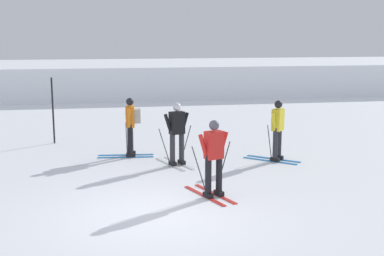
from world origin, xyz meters
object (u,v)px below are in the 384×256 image
(skier_black, at_px, (177,132))
(skier_yellow, at_px, (277,129))
(skier_red, at_px, (214,156))
(skier_orange, at_px, (131,124))
(trail_marker_pole, at_px, (53,111))

(skier_black, distance_m, skier_yellow, 2.82)
(skier_red, xyz_separation_m, skier_orange, (-1.56, 4.04, 0.04))
(skier_red, relative_size, trail_marker_pole, 0.80)
(skier_black, distance_m, skier_orange, 1.68)
(skier_orange, bearing_deg, skier_red, -68.86)
(skier_orange, height_order, trail_marker_pole, trail_marker_pole)
(trail_marker_pole, bearing_deg, skier_black, -44.09)
(skier_red, distance_m, skier_orange, 4.34)
(skier_red, bearing_deg, skier_yellow, 49.61)
(skier_black, relative_size, skier_red, 1.00)
(skier_yellow, height_order, trail_marker_pole, trail_marker_pole)
(skier_red, height_order, skier_yellow, same)
(skier_red, relative_size, skier_orange, 1.00)
(skier_orange, xyz_separation_m, trail_marker_pole, (-2.38, 2.21, 0.11))
(skier_black, xyz_separation_m, skier_yellow, (2.82, 0.01, 0.00))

